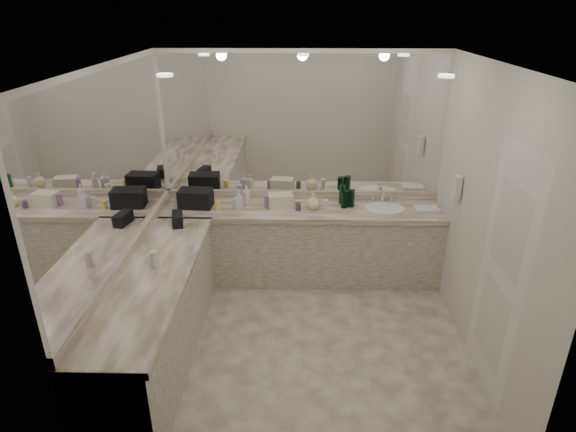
{
  "coord_description": "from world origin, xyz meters",
  "views": [
    {
      "loc": [
        -0.04,
        -3.85,
        3.03
      ],
      "look_at": [
        -0.13,
        0.4,
        1.15
      ],
      "focal_mm": 30.0,
      "sensor_mm": 36.0,
      "label": 1
    }
  ],
  "objects_px": {
    "sink": "(385,209)",
    "soap_bottle_b": "(239,200)",
    "wall_phone": "(457,187)",
    "hand_towel": "(427,210)",
    "cream_cosmetic_case": "(281,200)",
    "black_toiletry_bag": "(196,198)",
    "soap_bottle_c": "(313,201)",
    "soap_bottle_a": "(247,195)"
  },
  "relations": [
    {
      "from": "wall_phone",
      "to": "soap_bottle_a",
      "type": "bearing_deg",
      "value": 164.87
    },
    {
      "from": "black_toiletry_bag",
      "to": "cream_cosmetic_case",
      "type": "bearing_deg",
      "value": 0.78
    },
    {
      "from": "soap_bottle_b",
      "to": "hand_towel",
      "type": "bearing_deg",
      "value": -1.1
    },
    {
      "from": "hand_towel",
      "to": "soap_bottle_b",
      "type": "xyz_separation_m",
      "value": [
        -2.11,
        0.04,
        0.08
      ]
    },
    {
      "from": "soap_bottle_b",
      "to": "soap_bottle_a",
      "type": "bearing_deg",
      "value": 56.86
    },
    {
      "from": "wall_phone",
      "to": "black_toiletry_bag",
      "type": "height_order",
      "value": "wall_phone"
    },
    {
      "from": "black_toiletry_bag",
      "to": "hand_towel",
      "type": "distance_m",
      "value": 2.61
    },
    {
      "from": "hand_towel",
      "to": "soap_bottle_a",
      "type": "height_order",
      "value": "soap_bottle_a"
    },
    {
      "from": "cream_cosmetic_case",
      "to": "soap_bottle_b",
      "type": "distance_m",
      "value": 0.47
    },
    {
      "from": "wall_phone",
      "to": "soap_bottle_b",
      "type": "xyz_separation_m",
      "value": [
        -2.26,
        0.47,
        -0.35
      ]
    },
    {
      "from": "wall_phone",
      "to": "soap_bottle_a",
      "type": "relative_size",
      "value": 1.05
    },
    {
      "from": "cream_cosmetic_case",
      "to": "soap_bottle_a",
      "type": "xyz_separation_m",
      "value": [
        -0.39,
        0.07,
        0.03
      ]
    },
    {
      "from": "sink",
      "to": "soap_bottle_b",
      "type": "relative_size",
      "value": 2.13
    },
    {
      "from": "cream_cosmetic_case",
      "to": "soap_bottle_c",
      "type": "bearing_deg",
      "value": -17.87
    },
    {
      "from": "wall_phone",
      "to": "soap_bottle_b",
      "type": "distance_m",
      "value": 2.34
    },
    {
      "from": "black_toiletry_bag",
      "to": "soap_bottle_a",
      "type": "bearing_deg",
      "value": 8.0
    },
    {
      "from": "black_toiletry_bag",
      "to": "hand_towel",
      "type": "xyz_separation_m",
      "value": [
        2.61,
        -0.08,
        -0.08
      ]
    },
    {
      "from": "cream_cosmetic_case",
      "to": "soap_bottle_a",
      "type": "relative_size",
      "value": 1.21
    },
    {
      "from": "cream_cosmetic_case",
      "to": "soap_bottle_a",
      "type": "height_order",
      "value": "soap_bottle_a"
    },
    {
      "from": "black_toiletry_bag",
      "to": "hand_towel",
      "type": "height_order",
      "value": "black_toiletry_bag"
    },
    {
      "from": "sink",
      "to": "soap_bottle_a",
      "type": "height_order",
      "value": "soap_bottle_a"
    },
    {
      "from": "soap_bottle_b",
      "to": "sink",
      "type": "bearing_deg",
      "value": 0.93
    },
    {
      "from": "sink",
      "to": "soap_bottle_a",
      "type": "xyz_separation_m",
      "value": [
        -1.58,
        0.09,
        0.12
      ]
    },
    {
      "from": "soap_bottle_c",
      "to": "wall_phone",
      "type": "bearing_deg",
      "value": -18.21
    },
    {
      "from": "black_toiletry_bag",
      "to": "soap_bottle_a",
      "type": "height_order",
      "value": "soap_bottle_a"
    },
    {
      "from": "sink",
      "to": "hand_towel",
      "type": "distance_m",
      "value": 0.46
    },
    {
      "from": "wall_phone",
      "to": "hand_towel",
      "type": "bearing_deg",
      "value": 109.19
    },
    {
      "from": "cream_cosmetic_case",
      "to": "soap_bottle_b",
      "type": "relative_size",
      "value": 1.34
    },
    {
      "from": "cream_cosmetic_case",
      "to": "black_toiletry_bag",
      "type": "bearing_deg",
      "value": 171.36
    },
    {
      "from": "soap_bottle_c",
      "to": "soap_bottle_b",
      "type": "bearing_deg",
      "value": 179.69
    },
    {
      "from": "black_toiletry_bag",
      "to": "cream_cosmetic_case",
      "type": "distance_m",
      "value": 0.97
    },
    {
      "from": "wall_phone",
      "to": "cream_cosmetic_case",
      "type": "xyz_separation_m",
      "value": [
        -1.79,
        0.52,
        -0.37
      ]
    },
    {
      "from": "wall_phone",
      "to": "soap_bottle_a",
      "type": "height_order",
      "value": "wall_phone"
    },
    {
      "from": "soap_bottle_b",
      "to": "wall_phone",
      "type": "bearing_deg",
      "value": -11.82
    },
    {
      "from": "black_toiletry_bag",
      "to": "soap_bottle_c",
      "type": "relative_size",
      "value": 1.91
    },
    {
      "from": "soap_bottle_a",
      "to": "soap_bottle_c",
      "type": "bearing_deg",
      "value": -9.12
    },
    {
      "from": "hand_towel",
      "to": "soap_bottle_b",
      "type": "bearing_deg",
      "value": 178.9
    },
    {
      "from": "cream_cosmetic_case",
      "to": "soap_bottle_c",
      "type": "distance_m",
      "value": 0.37
    },
    {
      "from": "hand_towel",
      "to": "soap_bottle_c",
      "type": "bearing_deg",
      "value": 178.39
    },
    {
      "from": "hand_towel",
      "to": "soap_bottle_c",
      "type": "relative_size",
      "value": 1.32
    },
    {
      "from": "black_toiletry_bag",
      "to": "cream_cosmetic_case",
      "type": "height_order",
      "value": "black_toiletry_bag"
    },
    {
      "from": "black_toiletry_bag",
      "to": "wall_phone",
      "type": "bearing_deg",
      "value": -10.47
    }
  ]
}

